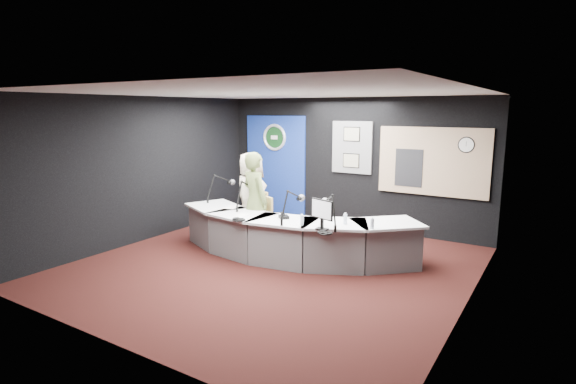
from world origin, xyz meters
The scene contains 33 objects.
ground centered at (0.00, 0.00, 0.00)m, with size 6.00×6.00×0.00m, color black.
ceiling centered at (0.00, 0.00, 2.80)m, with size 6.00×6.00×0.02m, color silver.
wall_back centered at (0.00, 3.00, 1.40)m, with size 6.00×0.02×2.80m, color black.
wall_front centered at (0.00, -3.00, 1.40)m, with size 6.00×0.02×2.80m, color black.
wall_left centered at (-3.00, 0.00, 1.40)m, with size 0.02×6.00×2.80m, color black.
wall_right centered at (3.00, 0.00, 1.40)m, with size 0.02×6.00×2.80m, color black.
broadcast_desk centered at (-0.05, 0.55, 0.38)m, with size 4.50×1.90×0.75m, color silver, non-canonical shape.
backdrop_panel centered at (-1.90, 2.97, 1.25)m, with size 1.60×0.05×2.30m, color navy.
agency_seal centered at (-1.90, 2.93, 1.90)m, with size 0.63×0.63×0.07m, color silver.
seal_center centered at (-1.90, 2.94, 1.90)m, with size 0.48×0.48×0.01m, color #0E3414.
pinboard centered at (0.05, 2.97, 1.75)m, with size 0.90×0.04×1.10m, color slate.
framed_photo_upper centered at (0.05, 2.94, 2.03)m, with size 0.34×0.02×0.27m, color gray.
framed_photo_lower centered at (0.05, 2.94, 1.47)m, with size 0.34×0.02×0.27m, color gray.
booth_window_frame centered at (1.75, 2.97, 1.55)m, with size 2.12×0.06×1.32m, color tan.
booth_glow centered at (1.75, 2.96, 1.55)m, with size 2.00×0.02×1.20m, color beige.
equipment_rack centered at (1.30, 2.94, 1.40)m, with size 0.55×0.02×0.75m, color black.
wall_clock centered at (2.35, 2.94, 1.90)m, with size 0.28×0.28×0.01m, color white.
armchair_left centered at (-1.22, 1.07, 0.49)m, with size 0.55×0.55×0.97m, color tan, non-canonical shape.
armchair_right centered at (-0.84, 0.69, 0.46)m, with size 0.52×0.52×0.92m, color tan, non-canonical shape.
draped_jacket centered at (-1.33, 1.31, 0.62)m, with size 0.50×0.10×0.70m, color gray.
person_man centered at (-1.22, 1.07, 0.87)m, with size 0.85×0.55×1.73m, color beige.
person_woman centered at (-0.84, 0.69, 0.90)m, with size 0.65×0.43×1.79m, color #5C6A37.
computer_monitor centered at (0.90, 0.01, 1.07)m, with size 0.43×0.03×0.29m, color black.
desk_phone centered at (0.02, 0.31, 0.78)m, with size 0.18×0.15×0.05m, color black.
headphones_near centered at (1.04, -0.17, 0.77)m, with size 0.20×0.20×0.03m, color black.
headphones_far centered at (-0.53, -0.20, 0.77)m, with size 0.24×0.24×0.04m, color black.
paper_stack centered at (-1.26, 0.52, 0.75)m, with size 0.21×0.29×0.00m, color white.
notepad centered at (-0.71, 0.12, 0.75)m, with size 0.19×0.27×0.00m, color white.
boom_mic_a centered at (-1.84, 0.89, 1.05)m, with size 0.26×0.72×0.60m, color black, non-canonical shape.
boom_mic_b centered at (-0.98, 0.58, 1.05)m, with size 0.20×0.73×0.60m, color black, non-canonical shape.
boom_mic_c centered at (0.25, 0.20, 1.05)m, with size 0.16×0.74×0.60m, color black, non-canonical shape.
boom_mic_d centered at (0.92, 0.23, 1.05)m, with size 0.53×0.58×0.60m, color black, non-canonical shape.
water_bottles centered at (1.02, 0.29, 0.84)m, with size 1.08×0.49×0.18m, color silver, non-canonical shape.
Camera 1 is at (3.94, -5.85, 2.54)m, focal length 28.00 mm.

